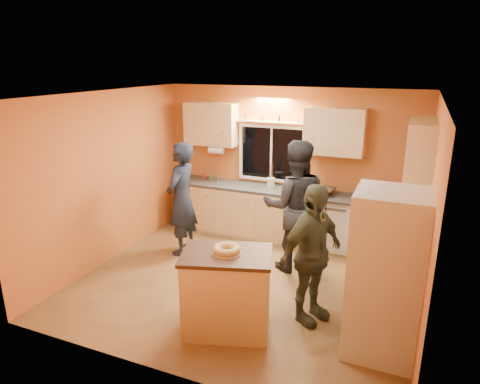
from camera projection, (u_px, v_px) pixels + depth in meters
The scene contains 14 objects.
ground at pixel (244, 282), 6.06m from camera, with size 4.50×4.50×0.00m, color brown.
room_shell at pixel (264, 166), 5.90m from camera, with size 4.54×4.04×2.61m.
back_counter at pixel (282, 215), 7.42m from camera, with size 4.23×0.62×0.90m.
right_counter at pixel (395, 263), 5.65m from camera, with size 0.62×1.84×0.90m.
refrigerator at pixel (385, 275), 4.39m from camera, with size 0.72×0.70×1.80m, color silver.
island at pixel (227, 291), 4.87m from camera, with size 1.16×0.95×0.97m.
bundt_pastry at pixel (227, 249), 4.72m from camera, with size 0.31×0.31×0.09m, color tan.
person_left at pixel (182, 199), 6.78m from camera, with size 0.66×0.44×1.82m, color black.
person_center at pixel (295, 206), 6.22m from camera, with size 0.95×0.74×1.95m, color black.
person_right at pixel (311, 255), 4.96m from camera, with size 1.00×0.42×1.70m, color #3B3E27.
mixing_bowl at pixel (323, 191), 7.06m from camera, with size 0.39×0.39×0.10m, color black.
utensil_crock at pixel (271, 183), 7.40m from camera, with size 0.14×0.14×0.17m, color beige.
potted_plant at pixel (398, 233), 5.10m from camera, with size 0.25×0.22×0.28m, color gray.
red_box at pixel (397, 212), 6.12m from camera, with size 0.16×0.12×0.07m, color maroon.
Camera 1 is at (2.03, -5.02, 3.01)m, focal length 32.00 mm.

